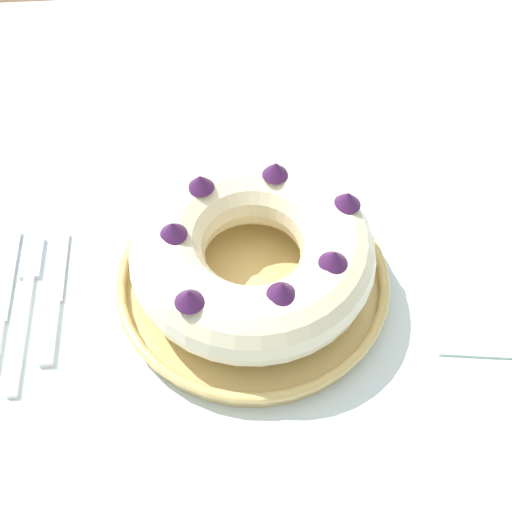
# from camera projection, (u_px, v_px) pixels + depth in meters

# --- Properties ---
(ground_plane) EXTENTS (8.00, 8.00, 0.00)m
(ground_plane) POSITION_uv_depth(u_px,v_px,m) (254.00, 500.00, 1.45)
(ground_plane) COLOR brown
(dining_table) EXTENTS (1.40, 1.21, 0.76)m
(dining_table) POSITION_uv_depth(u_px,v_px,m) (253.00, 324.00, 0.90)
(dining_table) COLOR silver
(dining_table) RESTS_ON ground_plane
(serving_dish) EXTENTS (0.32, 0.32, 0.03)m
(serving_dish) POSITION_uv_depth(u_px,v_px,m) (256.00, 285.00, 0.82)
(serving_dish) COLOR tan
(serving_dish) RESTS_ON dining_table
(bundt_cake) EXTENTS (0.27, 0.27, 0.10)m
(bundt_cake) POSITION_uv_depth(u_px,v_px,m) (256.00, 256.00, 0.78)
(bundt_cake) COLOR beige
(bundt_cake) RESTS_ON serving_dish
(fork) EXTENTS (0.02, 0.21, 0.01)m
(fork) POSITION_uv_depth(u_px,v_px,m) (26.00, 299.00, 0.83)
(fork) COLOR white
(fork) RESTS_ON dining_table
(cake_knife) EXTENTS (0.02, 0.18, 0.01)m
(cake_knife) POSITION_uv_depth(u_px,v_px,m) (53.00, 305.00, 0.82)
(cake_knife) COLOR white
(cake_knife) RESTS_ON dining_table
(napkin) EXTENTS (0.16, 0.12, 0.00)m
(napkin) POSITION_uv_depth(u_px,v_px,m) (498.00, 319.00, 0.81)
(napkin) COLOR #B2D1B7
(napkin) RESTS_ON dining_table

